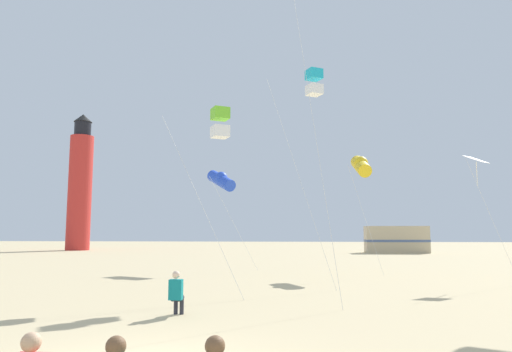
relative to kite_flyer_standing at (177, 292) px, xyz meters
name	(u,v)px	position (x,y,z in m)	size (l,w,h in m)	color
kite_flyer_standing	(177,292)	(0.00, 0.00, 0.00)	(0.34, 0.51, 1.16)	#147F84
kite_box_cyan	(314,83)	(3.84, 7.76, 8.06)	(2.70, 2.44, 9.26)	silver
kite_diamond_white	(477,163)	(11.04, 9.34, 4.61)	(2.04, 1.77, 5.60)	silver
kite_tube_blue	(221,180)	(-1.54, 14.88, 4.62)	(3.27, 3.41, 5.94)	silver
kite_tube_gold	(361,165)	(6.37, 12.81, 5.08)	(1.69, 2.53, 6.39)	silver
kite_box_lime	(220,123)	(0.21, 4.87, 5.65)	(3.08, 2.30, 6.85)	silver
lighthouse_distant	(80,186)	(-23.99, 42.06, 7.22)	(2.80, 2.80, 16.80)	red
rv_van_tan	(396,240)	(12.95, 38.55, 0.78)	(6.50, 2.50, 2.80)	#C6B28C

